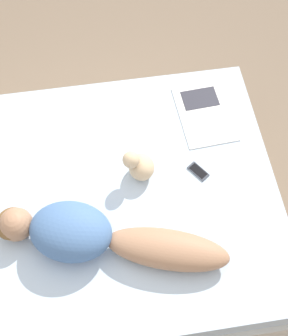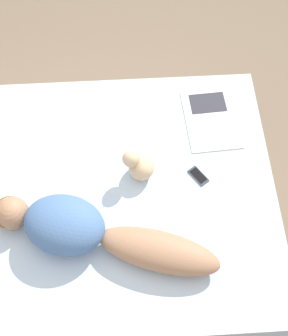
{
  "view_description": "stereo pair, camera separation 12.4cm",
  "coord_description": "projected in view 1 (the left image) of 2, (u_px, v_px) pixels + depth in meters",
  "views": [
    {
      "loc": [
        -1.2,
        -0.09,
        3.06
      ],
      "look_at": [
        0.12,
        -0.29,
        0.63
      ],
      "focal_mm": 50.0,
      "sensor_mm": 36.0,
      "label": 1
    },
    {
      "loc": [
        -1.21,
        -0.21,
        3.06
      ],
      "look_at": [
        0.12,
        -0.29,
        0.63
      ],
      "focal_mm": 50.0,
      "sensor_mm": 36.0,
      "label": 2
    }
  ],
  "objects": [
    {
      "name": "person",
      "position": [
        95.0,
        236.0,
        2.51
      ],
      "size": [
        0.6,
        1.28,
        0.24
      ],
      "rotation": [
        0.0,
        0.0,
        -0.31
      ],
      "color": "#A37556",
      "rests_on": "bed"
    },
    {
      "name": "ground_plane",
      "position": [
        106.0,
        232.0,
        3.24
      ],
      "size": [
        12.0,
        12.0,
        0.0
      ],
      "primitive_type": "plane",
      "color": "#7A6651"
    },
    {
      "name": "bed",
      "position": [
        103.0,
        216.0,
        2.99
      ],
      "size": [
        1.73,
        2.17,
        0.58
      ],
      "color": "beige",
      "rests_on": "ground_plane"
    },
    {
      "name": "cell_phone",
      "position": [
        198.0,
        171.0,
        2.81
      ],
      "size": [
        0.14,
        0.13,
        0.01
      ],
      "rotation": [
        0.0,
        0.0,
        -0.96
      ],
      "color": "#333842",
      "rests_on": "bed"
    },
    {
      "name": "open_magazine",
      "position": [
        205.0,
        113.0,
        3.01
      ],
      "size": [
        0.5,
        0.36,
        0.01
      ],
      "rotation": [
        0.0,
        0.0,
        0.06
      ],
      "color": "white",
      "rests_on": "bed"
    },
    {
      "name": "plush_toy",
      "position": [
        139.0,
        166.0,
        2.72
      ],
      "size": [
        0.17,
        0.19,
        0.22
      ],
      "color": "#D1B289",
      "rests_on": "bed"
    }
  ]
}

